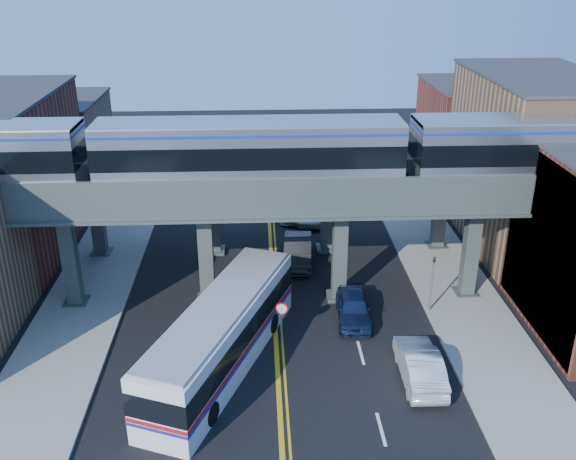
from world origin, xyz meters
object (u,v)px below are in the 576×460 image
object	(u,v)px
transit_train	(250,151)
traffic_signal	(432,278)
stop_sign	(281,317)
car_lane_b	(298,251)
transit_bus	(222,335)
car_lane_d	(293,204)
car_lane_a	(354,307)
car_parked_curb	(420,364)
car_lane_c	(311,209)

from	to	relation	value
transit_train	traffic_signal	bearing A→B (deg)	-10.83
stop_sign	car_lane_b	world-z (taller)	stop_sign
transit_train	stop_sign	bearing A→B (deg)	-72.75
transit_bus	car_lane_d	xyz separation A→B (m)	(4.83, 20.76, -0.91)
transit_bus	car_lane_a	world-z (taller)	transit_bus
car_lane_b	car_parked_curb	world-z (taller)	car_lane_b
transit_train	car_lane_d	xyz separation A→B (m)	(3.27, 14.02, -8.61)
transit_bus	car_lane_c	distance (m)	20.70
stop_sign	car_lane_b	bearing A→B (deg)	81.51
stop_sign	car_parked_curb	world-z (taller)	stop_sign
car_lane_b	car_lane_c	size ratio (longest dim) A/B	0.93
transit_bus	car_lane_c	xyz separation A→B (m)	(6.17, 19.73, -0.99)
transit_bus	car_lane_b	bearing A→B (deg)	0.13
traffic_signal	car_lane_c	distance (m)	16.16
traffic_signal	car_lane_b	world-z (taller)	traffic_signal
car_lane_a	car_lane_c	xyz separation A→B (m)	(-1.20, 15.61, -0.01)
transit_bus	car_lane_a	distance (m)	8.51
traffic_signal	transit_bus	world-z (taller)	traffic_signal
transit_bus	transit_train	bearing A→B (deg)	8.46
car_lane_a	car_lane_b	size ratio (longest dim) A/B	0.89
stop_sign	traffic_signal	world-z (taller)	traffic_signal
stop_sign	car_lane_c	world-z (taller)	stop_sign
transit_train	traffic_signal	size ratio (longest dim) A/B	12.85
traffic_signal	car_lane_d	world-z (taller)	traffic_signal
transit_bus	car_parked_curb	xyz separation A→B (m)	(9.86, -1.66, -0.93)
car_lane_b	car_lane_d	xyz separation A→B (m)	(0.21, 8.96, 0.00)
stop_sign	car_lane_a	size ratio (longest dim) A/B	0.55
transit_train	transit_bus	size ratio (longest dim) A/B	3.85
car_lane_d	car_parked_curb	xyz separation A→B (m)	(5.04, -22.42, -0.02)
car_lane_b	car_lane_c	xyz separation A→B (m)	(1.56, 7.94, -0.08)
transit_train	stop_sign	world-z (taller)	transit_train
car_lane_a	car_parked_curb	world-z (taller)	car_parked_curb
car_lane_a	car_lane_c	bearing A→B (deg)	97.71
car_parked_curb	car_lane_b	bearing A→B (deg)	-67.40
transit_train	car_lane_a	bearing A→B (deg)	-24.21
car_lane_b	car_lane_d	distance (m)	8.97
car_lane_d	car_parked_curb	bearing A→B (deg)	-76.45
car_lane_c	car_lane_d	xyz separation A→B (m)	(-1.35, 1.02, 0.08)
car_lane_b	car_lane_c	bearing A→B (deg)	83.17
transit_train	car_lane_c	xyz separation A→B (m)	(4.61, 12.99, -8.69)
traffic_signal	car_lane_a	xyz separation A→B (m)	(-4.64, -0.61, -1.49)
transit_bus	car_parked_curb	distance (m)	10.05
transit_train	car_lane_b	bearing A→B (deg)	58.87
transit_train	car_lane_a	size ratio (longest dim) A/B	11.07
traffic_signal	car_lane_d	bearing A→B (deg)	114.17
transit_train	transit_bus	distance (m)	10.35
car_lane_a	car_lane_b	bearing A→B (deg)	113.11
car_lane_a	car_parked_curb	size ratio (longest dim) A/B	0.91
stop_sign	transit_bus	size ratio (longest dim) A/B	0.19
car_lane_a	car_lane_d	xyz separation A→B (m)	(-2.55, 16.63, 0.07)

